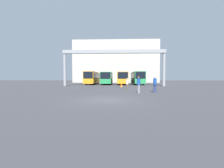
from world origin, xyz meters
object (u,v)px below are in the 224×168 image
bus_slot_2 (122,77)px  traffic_cone (121,85)px  pedestrian_near_right (139,84)px  pedestrian_mid_left (155,84)px  pedestrian_far_center (127,84)px  bus_slot_0 (93,77)px  bus_slot_1 (107,78)px  bus_slot_3 (137,77)px

bus_slot_2 → traffic_cone: (-0.46, -12.41, -1.47)m
pedestrian_near_right → pedestrian_mid_left: pedestrian_mid_left is taller
pedestrian_far_center → pedestrian_mid_left: size_ratio=0.89×
bus_slot_0 → bus_slot_1: 4.08m
traffic_cone → pedestrian_mid_left: bearing=-70.8°
bus_slot_0 → pedestrian_mid_left: (11.00, -22.83, -0.88)m
bus_slot_1 → pedestrian_mid_left: bus_slot_1 is taller
traffic_cone → pedestrian_far_center: bearing=-84.5°
bus_slot_3 → pedestrian_near_right: size_ratio=6.21×
pedestrian_mid_left → traffic_cone: 10.82m
bus_slot_3 → pedestrian_mid_left: 22.34m
pedestrian_near_right → traffic_cone: 10.98m
bus_slot_1 → pedestrian_near_right: (5.12, -22.45, -0.82)m
pedestrian_near_right → bus_slot_2: bearing=167.3°
bus_slot_0 → bus_slot_1: (3.96, -1.02, -0.08)m
pedestrian_near_right → bus_slot_3: bearing=157.5°
bus_slot_3 → pedestrian_far_center: bearing=-101.4°
bus_slot_3 → bus_slot_1: bearing=-176.4°
bus_slot_1 → traffic_cone: bus_slot_1 is taller
bus_slot_2 → traffic_cone: 12.51m
pedestrian_near_right → traffic_cone: bearing=172.9°
bus_slot_2 → bus_slot_3: bearing=-4.5°
bus_slot_0 → pedestrian_far_center: bearing=-67.3°
pedestrian_near_right → bus_slot_0: bearing=-174.5°
pedestrian_mid_left → traffic_cone: pedestrian_mid_left is taller
bus_slot_1 → bus_slot_3: 7.93m
bus_slot_1 → pedestrian_near_right: bearing=-77.2°
bus_slot_0 → pedestrian_near_right: bus_slot_0 is taller
bus_slot_2 → pedestrian_mid_left: size_ratio=6.46×
bus_slot_3 → traffic_cone: 12.97m
bus_slot_2 → pedestrian_mid_left: bus_slot_2 is taller
pedestrian_far_center → traffic_cone: size_ratio=2.47×
bus_slot_2 → traffic_cone: bus_slot_2 is taller
bus_slot_1 → bus_slot_2: (3.96, 0.80, 0.02)m
bus_slot_1 → bus_slot_3: size_ratio=0.91×
pedestrian_far_center → traffic_cone: 6.73m
bus_slot_2 → bus_slot_1: bearing=-168.5°
pedestrian_near_right → pedestrian_mid_left: 2.03m
bus_slot_0 → pedestrian_near_right: (9.07, -23.47, -0.89)m
bus_slot_3 → pedestrian_mid_left: bearing=-92.2°
bus_slot_2 → pedestrian_far_center: bearing=-89.5°
bus_slot_0 → traffic_cone: size_ratio=18.50×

